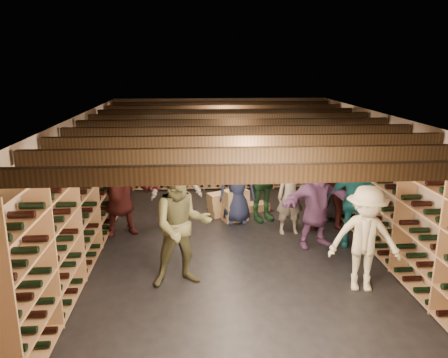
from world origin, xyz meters
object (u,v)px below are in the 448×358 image
person_5 (119,193)px  person_12 (330,184)px  person_2 (182,226)px  person_4 (354,202)px  crate_loose (258,206)px  person_10 (262,180)px  person_6 (237,187)px  crate_stack_left (236,205)px  person_8 (337,187)px  person_9 (176,184)px  person_7 (290,197)px  crate_stack_right (220,204)px  person_11 (317,202)px  person_3 (365,239)px

person_5 → person_12: person_5 is taller
person_2 → person_4: 3.35m
crate_loose → person_10: (-0.01, -0.65, 0.81)m
person_6 → person_10: 0.56m
person_2 → crate_stack_left: bearing=57.6°
person_8 → person_9: size_ratio=1.13×
crate_stack_left → person_2: bearing=-111.5°
person_7 → person_2: bearing=-141.4°
crate_stack_right → person_11: size_ratio=0.35×
person_3 → person_10: 3.24m
crate_stack_right → person_12: bearing=-8.9°
person_2 → person_7: person_2 is taller
person_4 → person_11: (-0.68, 0.04, -0.00)m
person_4 → person_5: (-4.36, 0.85, 0.01)m
person_3 → crate_stack_right: bearing=129.4°
crate_stack_left → person_4: (2.03, -1.44, 0.50)m
crate_loose → person_5: bearing=-156.8°
person_10 → person_12: (1.47, 0.00, -0.12)m
crate_stack_left → person_9: bearing=180.0°
person_2 → person_10: size_ratio=1.04×
person_11 → person_4: bearing=-20.0°
person_9 → person_10: bearing=-9.3°
person_3 → person_7: (-0.60, 2.29, -0.05)m
crate_stack_right → person_6: (0.32, -0.46, 0.52)m
person_9 → person_7: bearing=-28.2°
crate_loose → person_6: size_ratio=0.32×
person_9 → person_8: bearing=-23.1°
person_7 → person_10: bearing=115.5°
person_10 → person_12: 1.47m
person_5 → person_8: bearing=-17.1°
crate_stack_right → person_11: 2.49m
crate_stack_right → person_7: person_7 is taller
person_2 → person_12: person_2 is taller
person_8 → person_12: person_8 is taller
person_2 → person_8: person_2 is taller
crate_loose → person_3: person_3 is taller
person_4 → person_7: bearing=169.4°
person_6 → person_8: (1.89, -0.68, 0.17)m
crate_stack_left → person_6: (0.02, -0.10, 0.43)m
person_6 → person_7: bearing=-35.3°
person_7 → person_9: person_9 is taller
person_8 → person_10: (-1.35, 0.78, -0.04)m
person_4 → person_7: person_4 is taller
crate_stack_left → person_3: size_ratio=0.42×
person_2 → person_7: bearing=32.2°
person_9 → person_10: 1.82m
person_2 → person_11: bearing=17.5°
crate_stack_left → person_2: size_ratio=0.36×
person_8 → person_9: bearing=-177.9°
crate_stack_left → person_12: (2.03, 0.00, 0.44)m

